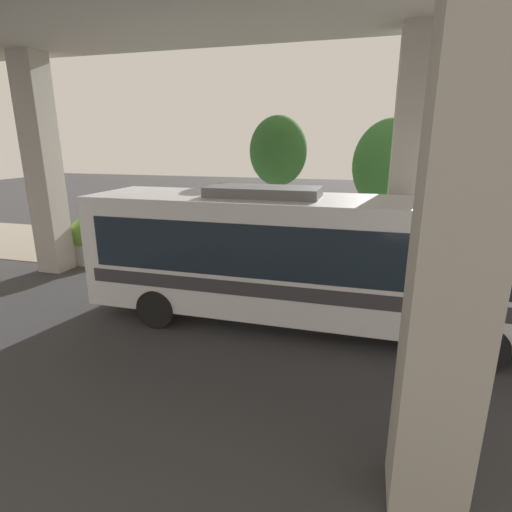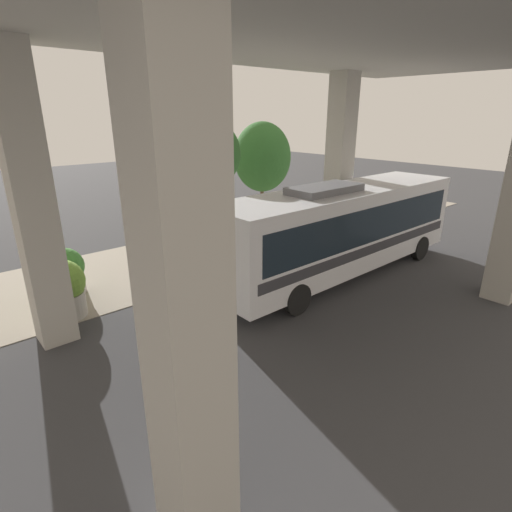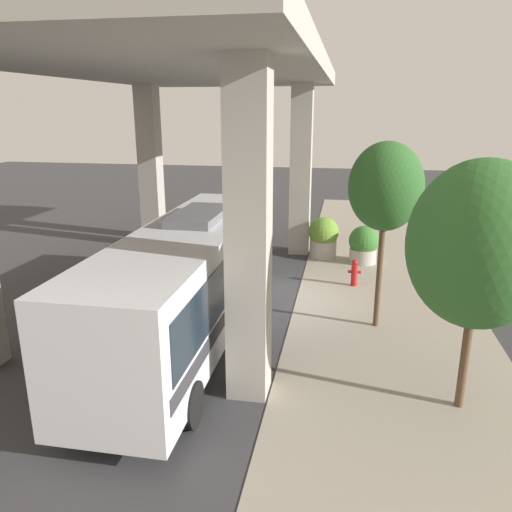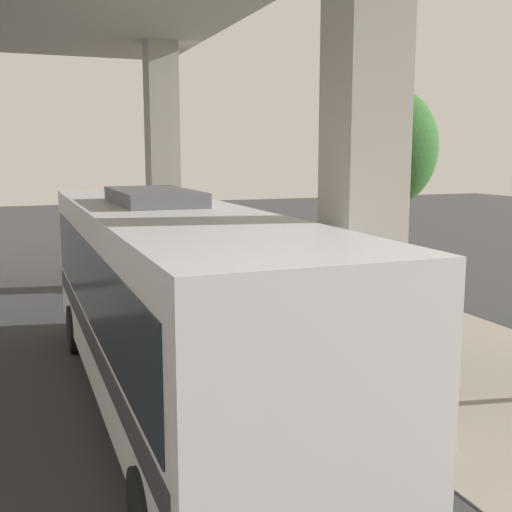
# 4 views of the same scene
# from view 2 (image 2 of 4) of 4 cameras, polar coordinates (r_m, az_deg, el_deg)

# --- Properties ---
(ground_plane) EXTENTS (80.00, 80.00, 0.00)m
(ground_plane) POSITION_cam_2_polar(r_m,az_deg,el_deg) (15.13, -4.82, -3.09)
(ground_plane) COLOR #38383A
(ground_plane) RESTS_ON ground
(sidewalk_strip) EXTENTS (6.00, 40.00, 0.02)m
(sidewalk_strip) POSITION_cam_2_polar(r_m,az_deg,el_deg) (17.49, -10.67, -0.14)
(sidewalk_strip) COLOR gray
(sidewalk_strip) RESTS_ON ground
(overpass) EXTENTS (9.40, 19.97, 8.03)m
(overpass) POSITION_cam_2_polar(r_m,az_deg,el_deg) (11.03, 7.84, 25.70)
(overpass) COLOR #ADA89E
(overpass) RESTS_ON ground
(bus) EXTENTS (2.67, 11.11, 3.53)m
(bus) POSITION_cam_2_polar(r_m,az_deg,el_deg) (15.16, 12.17, 4.24)
(bus) COLOR silver
(bus) RESTS_ON ground
(fire_hydrant) EXTENTS (0.48, 0.23, 1.03)m
(fire_hydrant) POSITION_cam_2_polar(r_m,az_deg,el_deg) (15.66, -14.47, -0.81)
(fire_hydrant) COLOR #B21919
(fire_hydrant) RESTS_ON ground
(planter_front) EXTENTS (1.25, 1.25, 1.62)m
(planter_front) POSITION_cam_2_polar(r_m,az_deg,el_deg) (14.95, -25.55, -2.06)
(planter_front) COLOR #ADA89E
(planter_front) RESTS_ON ground
(planter_middle) EXTENTS (1.33, 1.33, 1.81)m
(planter_middle) POSITION_cam_2_polar(r_m,az_deg,el_deg) (13.22, -25.86, -4.30)
(planter_middle) COLOR #ADA89E
(planter_middle) RESTS_ON ground
(street_tree_near) EXTENTS (2.91, 2.91, 5.48)m
(street_tree_near) POSITION_cam_2_polar(r_m,az_deg,el_deg) (20.98, 0.90, 13.92)
(street_tree_near) COLOR brown
(street_tree_near) RESTS_ON ground
(street_tree_far) EXTENTS (2.11, 2.11, 5.53)m
(street_tree_far) POSITION_cam_2_polar(r_m,az_deg,el_deg) (17.14, -5.82, 14.26)
(street_tree_far) COLOR brown
(street_tree_far) RESTS_ON ground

